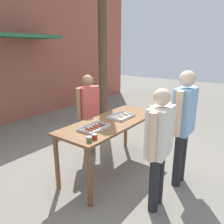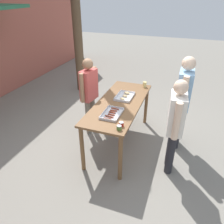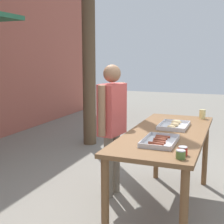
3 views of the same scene
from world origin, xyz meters
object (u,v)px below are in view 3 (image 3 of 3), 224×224
Objects in this scene: food_tray_sausages at (160,142)px; condiment_jar_mustard at (181,154)px; person_server_behind_table at (112,119)px; condiment_jar_ketchup at (183,151)px; beer_cup at (202,114)px; food_tray_buns at (174,125)px.

food_tray_sausages is 6.01× the size of condiment_jar_mustard.
food_tray_sausages is 0.46m from condiment_jar_mustard.
person_server_behind_table is at bearing 47.21° from food_tray_sausages.
condiment_jar_mustard reaches higher than food_tray_sausages.
condiment_jar_mustard is (-0.39, -0.25, 0.02)m from food_tray_sausages.
beer_cup is at bearing 0.09° from condiment_jar_ketchup.
beer_cup is (1.74, 0.00, 0.02)m from condiment_jar_mustard.
condiment_jar_mustard reaches higher than food_tray_buns.
food_tray_buns is at bearing 13.97° from condiment_jar_ketchup.
condiment_jar_mustard is at bearing -128.18° from person_server_behind_table.
condiment_jar_ketchup is at bearing -179.91° from beer_cup.
food_tray_buns is 0.75m from person_server_behind_table.
condiment_jar_mustard is 0.10m from condiment_jar_ketchup.
person_server_behind_table reaches higher than food_tray_buns.
condiment_jar_mustard and condiment_jar_ketchup have the same top height.
person_server_behind_table is at bearing 124.00° from beer_cup.
food_tray_buns is 3.87× the size of beer_cup.
beer_cup is at bearing -47.09° from person_server_behind_table.
food_tray_sausages is 6.01× the size of condiment_jar_ketchup.
person_server_behind_table is (-0.05, 0.74, 0.04)m from food_tray_buns.
condiment_jar_ketchup is (0.10, -0.00, 0.00)m from condiment_jar_mustard.
condiment_jar_ketchup is 0.65× the size of beer_cup.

